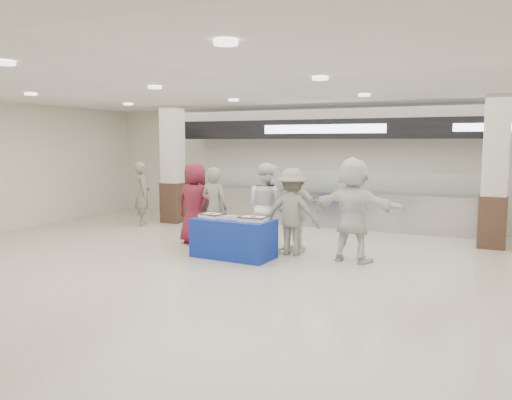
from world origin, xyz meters
The scene contains 15 objects.
ground centered at (0.00, 0.00, 0.00)m, with size 14.00×14.00×0.00m, color beige.
serving_line centered at (0.00, 5.40, 1.16)m, with size 8.70×0.85×2.80m.
column_left centered at (-4.00, 4.20, 1.53)m, with size 0.55×0.55×3.20m.
column_right centered at (4.00, 4.20, 1.53)m, with size 0.55×0.55×3.20m.
display_table centered at (-0.55, 1.11, 0.38)m, with size 1.55×0.78×0.75m, color #153197.
sheet_cake_left centered at (-1.01, 1.12, 0.80)m, with size 0.53×0.46×0.10m.
sheet_cake_right centered at (-0.10, 1.07, 0.80)m, with size 0.51×0.41×0.10m.
cupcake_tray centered at (-0.52, 1.07, 0.79)m, with size 0.49×0.40×0.07m.
civilian_maroon centered at (-1.92, 1.95, 0.89)m, with size 0.87×0.57×1.78m, color maroon.
soldier_a centered at (-1.32, 1.75, 0.85)m, with size 0.62×0.41×1.70m, color slate.
chef_tall centered at (-0.24, 2.01, 0.90)m, with size 0.87×0.68×1.80m, color white.
chef_short centered at (0.39, 2.03, 0.83)m, with size 0.98×0.41×1.67m, color white.
soldier_b centered at (0.40, 1.80, 0.86)m, with size 1.11×0.64×1.71m, color slate.
civilian_white centered at (1.62, 1.75, 0.98)m, with size 1.81×0.58×1.95m, color white.
soldier_bg centered at (-4.46, 3.43, 0.85)m, with size 0.62×0.40×1.69m, color slate.
Camera 1 is at (3.80, -7.32, 2.24)m, focal length 35.00 mm.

